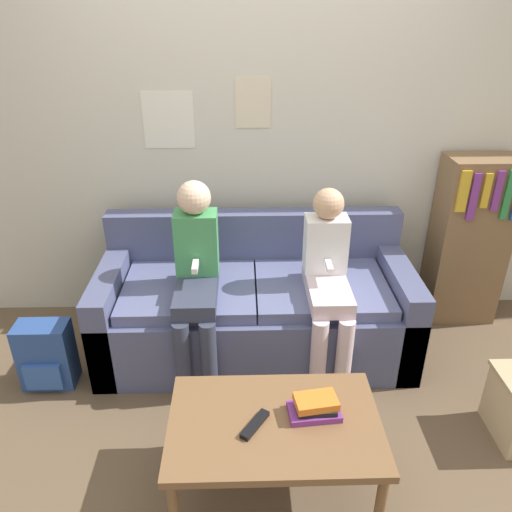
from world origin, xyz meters
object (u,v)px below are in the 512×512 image
Objects in this scene: person_left at (196,272)px; coffee_table at (275,429)px; couch at (255,307)px; backpack at (46,356)px; person_right at (328,276)px; bookshelf at (469,241)px; tv_remote at (255,424)px.

coffee_table is at bearing -66.67° from person_left.
backpack is at bearing -164.51° from couch.
person_left is 1.05× the size of person_right.
bookshelf reaches higher than person_left.
person_left reaches higher than tv_remote.
coffee_table reaches higher than backpack.
couch reaches higher than coffee_table.
person_right reaches higher than tv_remote.
person_left is 1.82m from bookshelf.
bookshelf is (1.45, 1.42, 0.14)m from tv_remote.
person_left is (-0.33, -0.18, 0.36)m from couch.
person_left reaches higher than coffee_table.
person_right is at bearing 4.95° from backpack.
backpack is at bearing -179.59° from tv_remote.
bookshelf is at bearing 26.44° from person_right.
couch is at bearing 15.49° from backpack.
couch is 1.73× the size of person_right.
person_left is 0.74m from person_right.
coffee_table is at bearing -111.52° from person_right.
person_right reaches higher than couch.
person_left is 0.99m from tv_remote.
tv_remote is (-0.43, -0.91, -0.18)m from person_right.
coffee_table is 1.47m from backpack.
tv_remote is 2.03m from bookshelf.
person_right is 1.14m from bookshelf.
backpack is (-1.16, 0.78, -0.24)m from tv_remote.
bookshelf is (1.42, 0.31, 0.29)m from couch.
person_left reaches higher than couch.
backpack is (-1.20, -0.33, -0.09)m from couch.
backpack is (-0.86, -0.15, -0.45)m from person_left.
person_right is (0.35, 0.89, 0.24)m from coffee_table.
couch is 0.55m from person_right.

